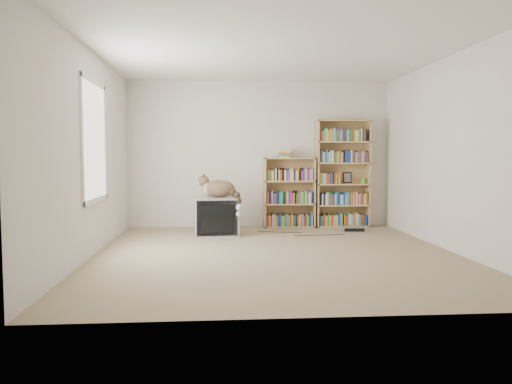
{
  "coord_description": "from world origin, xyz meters",
  "views": [
    {
      "loc": [
        -0.73,
        -6.12,
        1.2
      ],
      "look_at": [
        -0.17,
        1.0,
        0.7
      ],
      "focal_mm": 35.0,
      "sensor_mm": 36.0,
      "label": 1
    }
  ],
  "objects": [
    {
      "name": "wall_left",
      "position": [
        -2.25,
        0.0,
        1.25
      ],
      "size": [
        0.02,
        5.0,
        2.5
      ],
      "primitive_type": "cube",
      "color": "beige",
      "rests_on": "floor"
    },
    {
      "name": "floor",
      "position": [
        0.0,
        0.0,
        0.0
      ],
      "size": [
        4.5,
        5.0,
        0.01
      ],
      "primitive_type": "cube",
      "color": "tan",
      "rests_on": "ground"
    },
    {
      "name": "wall_back",
      "position": [
        0.0,
        2.5,
        1.25
      ],
      "size": [
        4.5,
        0.02,
        2.5
      ],
      "primitive_type": "cube",
      "color": "beige",
      "rests_on": "floor"
    },
    {
      "name": "crt_tv",
      "position": [
        -0.75,
        1.61,
        0.29
      ],
      "size": [
        0.7,
        0.65,
        0.58
      ],
      "rotation": [
        0.0,
        0.0,
        0.06
      ],
      "color": "#969698",
      "rests_on": "floor"
    },
    {
      "name": "green_mug",
      "position": [
        1.79,
        2.34,
        0.8
      ],
      "size": [
        0.08,
        0.08,
        0.09
      ],
      "primitive_type": "cylinder",
      "color": "green",
      "rests_on": "bookcase_tall"
    },
    {
      "name": "book_stack",
      "position": [
        0.43,
        2.35,
        1.27
      ],
      "size": [
        0.22,
        0.29,
        0.15
      ],
      "primitive_type": "cube",
      "color": "#B43718",
      "rests_on": "bookcase_short"
    },
    {
      "name": "floor_cables",
      "position": [
        0.29,
        1.47,
        0.0
      ],
      "size": [
        1.2,
        0.7,
        0.01
      ],
      "primitive_type": null,
      "color": "black",
      "rests_on": "floor"
    },
    {
      "name": "wall_front",
      "position": [
        0.0,
        -2.5,
        1.25
      ],
      "size": [
        4.5,
        0.02,
        2.5
      ],
      "primitive_type": "cube",
      "color": "beige",
      "rests_on": "floor"
    },
    {
      "name": "framed_print",
      "position": [
        1.54,
        2.44,
        0.85
      ],
      "size": [
        0.14,
        0.05,
        0.19
      ],
      "primitive_type": "cube",
      "rotation": [
        -0.17,
        0.0,
        0.0
      ],
      "color": "black",
      "rests_on": "bookcase_tall"
    },
    {
      "name": "dvd_player",
      "position": [
        1.45,
        1.76,
        0.04
      ],
      "size": [
        0.39,
        0.28,
        0.09
      ],
      "primitive_type": "cube",
      "rotation": [
        0.0,
        0.0,
        -0.03
      ],
      "color": "#A0A0A4",
      "rests_on": "floor"
    },
    {
      "name": "ceiling",
      "position": [
        0.0,
        0.0,
        2.5
      ],
      "size": [
        4.5,
        5.0,
        0.02
      ],
      "primitive_type": "cube",
      "color": "white",
      "rests_on": "wall_back"
    },
    {
      "name": "bookcase_short",
      "position": [
        0.5,
        2.36,
        0.54
      ],
      "size": [
        0.87,
        0.3,
        1.2
      ],
      "color": "tan",
      "rests_on": "floor"
    },
    {
      "name": "window",
      "position": [
        -2.24,
        0.2,
        1.4
      ],
      "size": [
        0.02,
        1.22,
        1.52
      ],
      "primitive_type": "cube",
      "color": "white",
      "rests_on": "wall_left"
    },
    {
      "name": "wall_right",
      "position": [
        2.25,
        0.0,
        1.25
      ],
      "size": [
        0.02,
        5.0,
        2.5
      ],
      "primitive_type": "cube",
      "color": "beige",
      "rests_on": "floor"
    },
    {
      "name": "bookcase_tall",
      "position": [
        1.43,
        2.36,
        0.87
      ],
      "size": [
        0.92,
        0.3,
        1.84
      ],
      "color": "tan",
      "rests_on": "floor"
    },
    {
      "name": "wall_outlet",
      "position": [
        -2.24,
        1.95,
        0.32
      ],
      "size": [
        0.01,
        0.08,
        0.13
      ],
      "primitive_type": "cube",
      "color": "silver",
      "rests_on": "wall_left"
    },
    {
      "name": "cat",
      "position": [
        -0.66,
        1.59,
        0.68
      ],
      "size": [
        0.72,
        0.62,
        0.6
      ],
      "rotation": [
        0.0,
        0.0,
        -0.15
      ],
      "color": "#342415",
      "rests_on": "crt_tv"
    }
  ]
}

